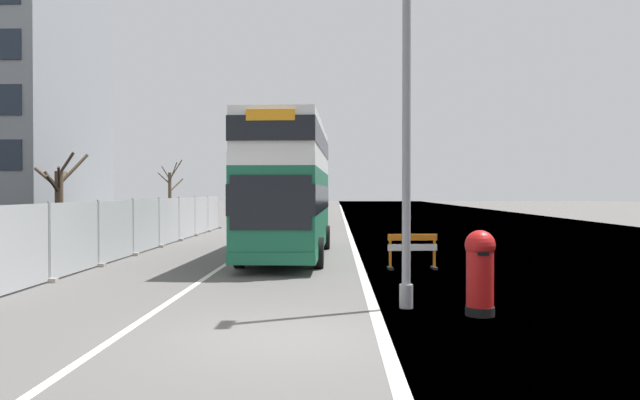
{
  "coord_description": "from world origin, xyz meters",
  "views": [
    {
      "loc": [
        0.87,
        -10.26,
        2.47
      ],
      "look_at": [
        0.4,
        7.95,
        2.2
      ],
      "focal_mm": 34.26,
      "sensor_mm": 36.0,
      "label": 1
    }
  ],
  "objects_px": {
    "lamppost_foreground": "(407,120)",
    "car_oncoming_near": "(307,211)",
    "roadworks_barrier": "(412,248)",
    "car_receding_mid": "(279,209)",
    "double_decker_bus": "(289,187)",
    "red_pillar_postbox": "(480,269)",
    "car_receding_far": "(287,206)"
  },
  "relations": [
    {
      "from": "roadworks_barrier",
      "to": "car_oncoming_near",
      "type": "height_order",
      "value": "car_oncoming_near"
    },
    {
      "from": "red_pillar_postbox",
      "to": "car_receding_far",
      "type": "relative_size",
      "value": 0.38
    },
    {
      "from": "double_decker_bus",
      "to": "car_receding_mid",
      "type": "height_order",
      "value": "double_decker_bus"
    },
    {
      "from": "roadworks_barrier",
      "to": "car_receding_mid",
      "type": "distance_m",
      "value": 32.36
    },
    {
      "from": "lamppost_foreground",
      "to": "car_receding_far",
      "type": "distance_m",
      "value": 48.26
    },
    {
      "from": "red_pillar_postbox",
      "to": "double_decker_bus",
      "type": "bearing_deg",
      "value": 113.1
    },
    {
      "from": "lamppost_foreground",
      "to": "car_oncoming_near",
      "type": "height_order",
      "value": "lamppost_foreground"
    },
    {
      "from": "lamppost_foreground",
      "to": "double_decker_bus",
      "type": "bearing_deg",
      "value": 107.84
    },
    {
      "from": "roadworks_barrier",
      "to": "car_receding_mid",
      "type": "relative_size",
      "value": 0.36
    },
    {
      "from": "red_pillar_postbox",
      "to": "car_receding_mid",
      "type": "bearing_deg",
      "value": 101.1
    },
    {
      "from": "car_receding_mid",
      "to": "roadworks_barrier",
      "type": "bearing_deg",
      "value": -77.24
    },
    {
      "from": "double_decker_bus",
      "to": "red_pillar_postbox",
      "type": "distance_m",
      "value": 11.83
    },
    {
      "from": "double_decker_bus",
      "to": "lamppost_foreground",
      "type": "relative_size",
      "value": 1.34
    },
    {
      "from": "red_pillar_postbox",
      "to": "car_receding_mid",
      "type": "distance_m",
      "value": 39.42
    },
    {
      "from": "red_pillar_postbox",
      "to": "car_oncoming_near",
      "type": "xyz_separation_m",
      "value": [
        -4.86,
        30.26,
        0.14
      ]
    },
    {
      "from": "car_receding_far",
      "to": "double_decker_bus",
      "type": "bearing_deg",
      "value": -85.32
    },
    {
      "from": "car_receding_far",
      "to": "car_oncoming_near",
      "type": "bearing_deg",
      "value": -81.21
    },
    {
      "from": "lamppost_foreground",
      "to": "car_receding_mid",
      "type": "distance_m",
      "value": 38.55
    },
    {
      "from": "lamppost_foreground",
      "to": "red_pillar_postbox",
      "type": "relative_size",
      "value": 4.95
    },
    {
      "from": "car_receding_far",
      "to": "roadworks_barrier",
      "type": "bearing_deg",
      "value": -80.08
    },
    {
      "from": "lamppost_foreground",
      "to": "car_receding_far",
      "type": "relative_size",
      "value": 1.86
    },
    {
      "from": "lamppost_foreground",
      "to": "roadworks_barrier",
      "type": "height_order",
      "value": "lamppost_foreground"
    },
    {
      "from": "car_receding_mid",
      "to": "car_receding_far",
      "type": "bearing_deg",
      "value": 90.52
    },
    {
      "from": "car_oncoming_near",
      "to": "double_decker_bus",
      "type": "bearing_deg",
      "value": -89.22
    },
    {
      "from": "roadworks_barrier",
      "to": "car_receding_far",
      "type": "distance_m",
      "value": 42.01
    },
    {
      "from": "roadworks_barrier",
      "to": "car_receding_mid",
      "type": "xyz_separation_m",
      "value": [
        -7.15,
        31.56,
        0.3
      ]
    },
    {
      "from": "double_decker_bus",
      "to": "red_pillar_postbox",
      "type": "bearing_deg",
      "value": -66.9
    },
    {
      "from": "double_decker_bus",
      "to": "car_receding_mid",
      "type": "xyz_separation_m",
      "value": [
        -3.0,
        27.91,
        -1.63
      ]
    },
    {
      "from": "double_decker_bus",
      "to": "lamppost_foreground",
      "type": "bearing_deg",
      "value": -72.16
    },
    {
      "from": "lamppost_foreground",
      "to": "car_receding_far",
      "type": "height_order",
      "value": "lamppost_foreground"
    },
    {
      "from": "red_pillar_postbox",
      "to": "lamppost_foreground",
      "type": "bearing_deg",
      "value": 151.27
    },
    {
      "from": "lamppost_foreground",
      "to": "red_pillar_postbox",
      "type": "height_order",
      "value": "lamppost_foreground"
    }
  ]
}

